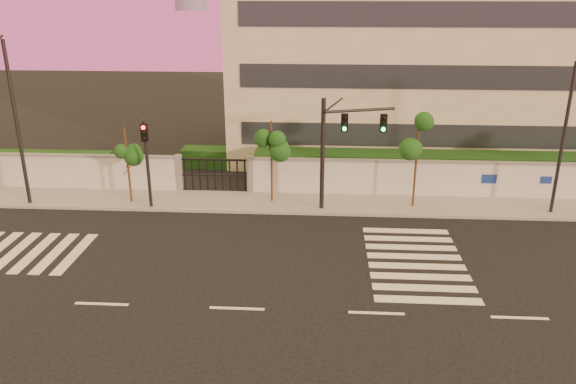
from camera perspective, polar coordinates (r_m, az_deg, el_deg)
name	(u,v)px	position (r m, az deg, el deg)	size (l,w,h in m)	color
ground	(237,309)	(20.77, -5.20, -11.72)	(120.00, 120.00, 0.00)	black
sidewalk	(266,202)	(30.10, -2.28, -1.06)	(60.00, 3.00, 0.15)	gray
perimeter_wall	(270,176)	(31.16, -1.84, 1.64)	(60.00, 0.36, 2.20)	#B3B6BB
hedge_row	(292,166)	(33.76, 0.39, 2.66)	(41.00, 4.25, 1.80)	black
institutional_building	(412,62)	(40.17, 12.52, 12.80)	(24.40, 12.40, 12.25)	#B5AE99
road_markings	(213,260)	(24.25, -7.61, -6.84)	(57.00, 7.62, 0.02)	silver
street_tree_c	(127,148)	(30.27, -16.07, 4.28)	(1.34, 1.07, 4.19)	#382314
street_tree_d	(272,144)	(29.15, -1.66, 4.94)	(1.35, 1.07, 4.50)	#382314
street_tree_e	(418,140)	(29.10, 13.09, 5.19)	(1.41, 1.12, 5.04)	#382314
traffic_signal_main	(338,142)	(28.07, 5.08, 5.11)	(3.65, 1.24, 5.87)	black
traffic_signal_secondary	(146,154)	(29.30, -14.18, 3.80)	(0.37, 0.35, 4.75)	black
streetlight_west	(13,116)	(31.47, -26.12, 6.94)	(0.54, 2.16, 9.00)	black
streetlight_east	(566,132)	(30.30, 26.39, 5.47)	(0.48, 1.94, 8.06)	black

